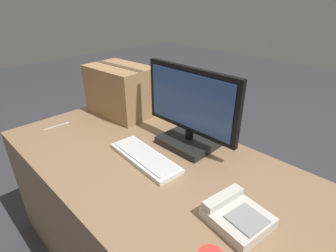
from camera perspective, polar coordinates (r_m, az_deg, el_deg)
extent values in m
cube|color=#8C6B4C|center=(1.55, -2.12, -19.62)|extent=(1.80, 0.90, 0.76)
cube|color=black|center=(1.45, 4.61, -3.26)|extent=(0.29, 0.25, 0.04)
cylinder|color=black|center=(1.43, 4.67, -1.73)|extent=(0.04, 0.04, 0.05)
cube|color=black|center=(1.35, 4.98, 5.59)|extent=(0.58, 0.03, 0.34)
cube|color=#2D4C8C|center=(1.34, 4.50, 5.41)|extent=(0.52, 0.01, 0.29)
cube|color=silver|center=(1.33, -5.08, -6.87)|extent=(0.44, 0.18, 0.02)
cube|color=silver|center=(1.32, -5.10, -6.37)|extent=(0.40, 0.15, 0.01)
cube|color=beige|center=(1.03, 14.93, -18.71)|extent=(0.23, 0.22, 0.04)
cube|color=beige|center=(1.04, 11.93, -15.13)|extent=(0.07, 0.19, 0.03)
cube|color=gray|center=(1.00, 16.79, -18.84)|extent=(0.13, 0.13, 0.01)
cube|color=silver|center=(1.79, -23.43, -0.08)|extent=(0.02, 0.14, 0.00)
ellipsoid|color=silver|center=(1.81, -21.13, 0.66)|extent=(0.02, 0.03, 0.00)
cube|color=#9E754C|center=(1.81, -10.23, 7.65)|extent=(0.45, 0.32, 0.33)
cube|color=brown|center=(1.76, -10.67, 12.72)|extent=(0.43, 0.07, 0.00)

